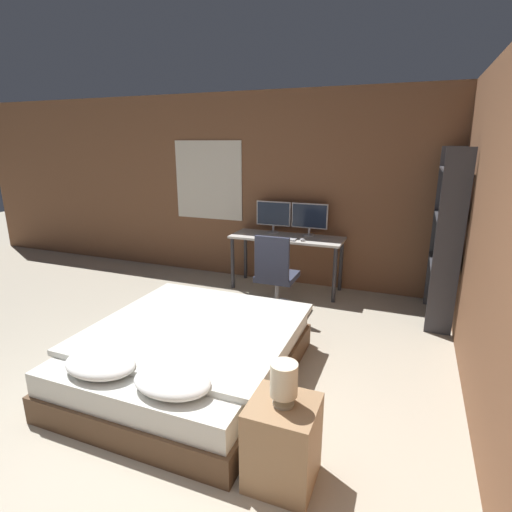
{
  "coord_description": "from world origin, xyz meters",
  "views": [
    {
      "loc": [
        1.48,
        -1.47,
        2.01
      ],
      "look_at": [
        -0.13,
        2.64,
        0.75
      ],
      "focal_mm": 28.0,
      "sensor_mm": 36.0,
      "label": 1
    }
  ],
  "objects": [
    {
      "name": "ground_plane",
      "position": [
        0.0,
        0.0,
        0.0
      ],
      "size": [
        20.0,
        20.0,
        0.0
      ],
      "primitive_type": "plane",
      "color": "#B2A893"
    },
    {
      "name": "wall_back",
      "position": [
        -0.02,
        4.01,
        1.35
      ],
      "size": [
        12.0,
        0.08,
        2.7
      ],
      "color": "brown",
      "rests_on": "ground_plane"
    },
    {
      "name": "wall_side_right",
      "position": [
        2.06,
        1.5,
        1.35
      ],
      "size": [
        0.06,
        12.0,
        2.7
      ],
      "color": "brown",
      "rests_on": "ground_plane"
    },
    {
      "name": "bed",
      "position": [
        -0.19,
        1.21,
        0.23
      ],
      "size": [
        1.7,
        1.97,
        0.54
      ],
      "color": "brown",
      "rests_on": "ground_plane"
    },
    {
      "name": "nightstand",
      "position": [
        0.9,
        0.45,
        0.27
      ],
      "size": [
        0.4,
        0.39,
        0.54
      ],
      "color": "#997551",
      "rests_on": "ground_plane"
    },
    {
      "name": "bedside_lamp",
      "position": [
        0.9,
        0.45,
        0.7
      ],
      "size": [
        0.16,
        0.16,
        0.26
      ],
      "color": "gray",
      "rests_on": "nightstand"
    },
    {
      "name": "desk",
      "position": [
        -0.08,
        3.66,
        0.67
      ],
      "size": [
        1.54,
        0.57,
        0.76
      ],
      "color": "beige",
      "rests_on": "ground_plane"
    },
    {
      "name": "monitor_left",
      "position": [
        -0.34,
        3.84,
        1.02
      ],
      "size": [
        0.5,
        0.16,
        0.45
      ],
      "color": "#B7B7BC",
      "rests_on": "desk"
    },
    {
      "name": "monitor_right",
      "position": [
        0.19,
        3.84,
        1.02
      ],
      "size": [
        0.5,
        0.16,
        0.45
      ],
      "color": "#B7B7BC",
      "rests_on": "desk"
    },
    {
      "name": "keyboard",
      "position": [
        -0.08,
        3.48,
        0.77
      ],
      "size": [
        0.35,
        0.13,
        0.02
      ],
      "color": "#B7B7BC",
      "rests_on": "desk"
    },
    {
      "name": "computer_mouse",
      "position": [
        0.19,
        3.48,
        0.78
      ],
      "size": [
        0.07,
        0.05,
        0.04
      ],
      "color": "#B7B7BC",
      "rests_on": "desk"
    },
    {
      "name": "office_chair",
      "position": [
        0.03,
        2.89,
        0.39
      ],
      "size": [
        0.52,
        0.52,
        0.97
      ],
      "color": "black",
      "rests_on": "ground_plane"
    },
    {
      "name": "bookshelf",
      "position": [
        1.87,
        3.28,
        1.04
      ],
      "size": [
        0.27,
        0.86,
        1.97
      ],
      "color": "#333338",
      "rests_on": "ground_plane"
    }
  ]
}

